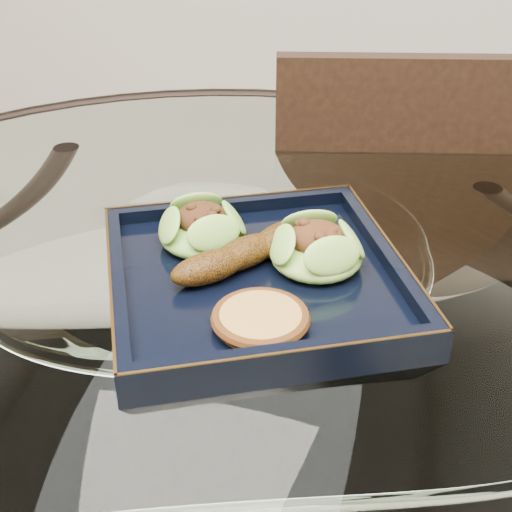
# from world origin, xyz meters

# --- Properties ---
(dining_table) EXTENTS (1.13, 1.13, 0.77)m
(dining_table) POSITION_xyz_m (-0.00, -0.00, 0.60)
(dining_table) COLOR white
(dining_table) RESTS_ON ground
(dining_chair) EXTENTS (0.45, 0.45, 0.89)m
(dining_chair) POSITION_xyz_m (0.20, 0.27, 0.50)
(dining_chair) COLOR black
(dining_chair) RESTS_ON ground
(navy_plate) EXTENTS (0.36, 0.36, 0.02)m
(navy_plate) POSITION_xyz_m (0.05, -0.01, 0.77)
(navy_plate) COLOR black
(navy_plate) RESTS_ON dining_table
(lettuce_wrap_left) EXTENTS (0.09, 0.09, 0.03)m
(lettuce_wrap_left) POSITION_xyz_m (-0.01, 0.04, 0.80)
(lettuce_wrap_left) COLOR #62AC32
(lettuce_wrap_left) RESTS_ON navy_plate
(lettuce_wrap_right) EXTENTS (0.09, 0.09, 0.03)m
(lettuce_wrap_right) POSITION_xyz_m (0.11, 0.02, 0.80)
(lettuce_wrap_right) COLOR #5E8F29
(lettuce_wrap_right) RESTS_ON navy_plate
(roasted_plantain) EXTENTS (0.12, 0.14, 0.03)m
(roasted_plantain) POSITION_xyz_m (0.04, 0.01, 0.80)
(roasted_plantain) COLOR #553209
(roasted_plantain) RESTS_ON navy_plate
(crumb_patty) EXTENTS (0.09, 0.09, 0.01)m
(crumb_patty) POSITION_xyz_m (0.08, -0.09, 0.79)
(crumb_patty) COLOR #C88B42
(crumb_patty) RESTS_ON navy_plate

